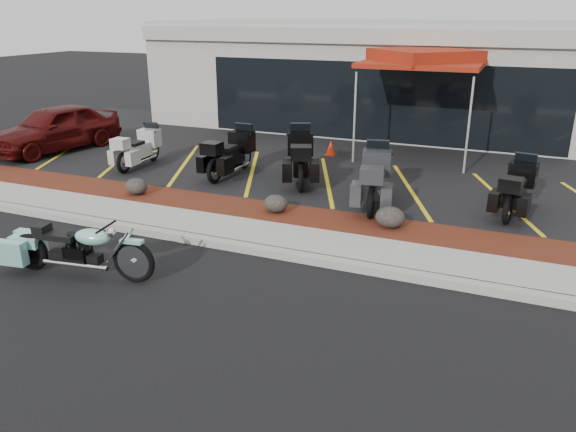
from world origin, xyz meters
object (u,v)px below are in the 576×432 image
at_px(hero_cruiser, 133,255).
at_px(parked_car, 55,128).
at_px(traffic_cone, 331,148).
at_px(popup_canopy, 424,59).
at_px(touring_white, 152,142).

relative_size(hero_cruiser, parked_car, 0.68).
height_order(traffic_cone, popup_canopy, popup_canopy).
bearing_deg(touring_white, parked_car, 87.68).
distance_m(touring_white, popup_canopy, 8.37).
bearing_deg(hero_cruiser, popup_canopy, 66.51).
bearing_deg(touring_white, traffic_cone, -62.76).
bearing_deg(traffic_cone, hero_cruiser, -92.45).
distance_m(parked_car, popup_canopy, 11.62).
bearing_deg(parked_car, popup_canopy, 30.60).
xyz_separation_m(traffic_cone, popup_canopy, (2.47, 1.02, 2.65)).
relative_size(parked_car, popup_canopy, 0.99).
relative_size(hero_cruiser, touring_white, 1.44).
xyz_separation_m(parked_car, traffic_cone, (8.31, 2.76, -0.50)).
bearing_deg(parked_car, touring_white, 11.97).
bearing_deg(traffic_cone, touring_white, -149.79).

